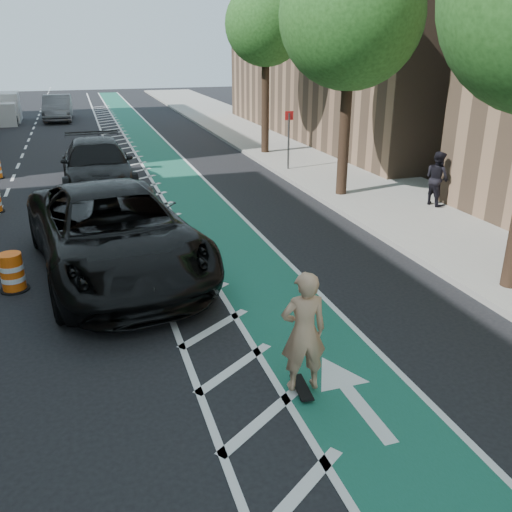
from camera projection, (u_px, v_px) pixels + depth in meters
name	position (u px, v px, depth m)	size (l,w,h in m)	color
ground	(133.00, 341.00, 9.71)	(120.00, 120.00, 0.00)	black
bike_lane	(188.00, 192.00, 19.42)	(2.00, 90.00, 0.01)	#175239
buffer_strip	(146.00, 196.00, 18.99)	(1.40, 90.00, 0.01)	silver
sidewalk_right	(351.00, 178.00, 21.26)	(5.00, 90.00, 0.15)	gray
curb_right	(293.00, 182.00, 20.56)	(0.12, 90.00, 0.16)	gray
tree_r_c	(347.00, 17.00, 16.95)	(4.20, 4.20, 7.90)	#382619
tree_r_d	(265.00, 25.00, 24.04)	(4.20, 4.20, 7.90)	#382619
sign_post	(289.00, 139.00, 22.02)	(0.35, 0.08, 2.47)	#4C4C4C
skateboard	(302.00, 388.00, 8.27)	(0.26, 0.70, 0.09)	black
skateboarder	(304.00, 332.00, 7.92)	(0.69, 0.46, 1.90)	tan
suv_near	(114.00, 232.00, 12.31)	(3.26, 7.07, 1.97)	black
suv_far	(97.00, 165.00, 19.58)	(2.45, 6.03, 1.75)	black
car_grey	(58.00, 108.00, 37.49)	(1.81, 5.18, 1.71)	slate
pedestrian	(437.00, 178.00, 17.13)	(0.83, 0.65, 1.72)	black
box_truck	(2.00, 109.00, 36.32)	(2.19, 4.64, 1.91)	silver
barrel_a	(12.00, 273.00, 11.59)	(0.61, 0.61, 0.84)	#FB5C0D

